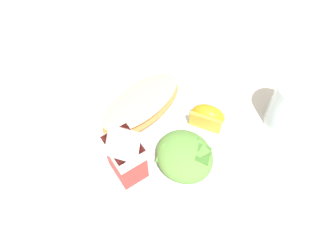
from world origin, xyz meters
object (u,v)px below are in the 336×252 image
at_px(cheesy_pizza_bread, 141,105).
at_px(milk_carton, 125,153).
at_px(green_salad_pile, 185,156).
at_px(drinking_clear_cup, 289,106).
at_px(white_plate, 168,131).
at_px(orange_wedge_front, 208,116).

distance_m(cheesy_pizza_bread, milk_carton, 0.12).
xyz_separation_m(green_salad_pile, milk_carton, (0.04, 0.08, 0.04)).
relative_size(cheesy_pizza_bread, milk_carton, 1.66).
bearing_deg(drinking_clear_cup, white_plate, 63.32).
height_order(orange_wedge_front, drinking_clear_cup, drinking_clear_cup).
bearing_deg(green_salad_pile, drinking_clear_cup, -97.71).
xyz_separation_m(white_plate, orange_wedge_front, (-0.03, -0.07, 0.03)).
distance_m(milk_carton, orange_wedge_front, 0.17).
distance_m(white_plate, green_salad_pile, 0.07).
relative_size(milk_carton, orange_wedge_front, 1.58).
distance_m(cheesy_pizza_bread, orange_wedge_front, 0.12).
bearing_deg(milk_carton, cheesy_pizza_bread, -42.09).
xyz_separation_m(milk_carton, drinking_clear_cup, (-0.07, -0.29, -0.03)).
height_order(cheesy_pizza_bread, green_salad_pile, green_salad_pile).
relative_size(white_plate, milk_carton, 2.55).
height_order(cheesy_pizza_bread, orange_wedge_front, orange_wedge_front).
bearing_deg(drinking_clear_cup, cheesy_pizza_bread, 53.56).
distance_m(white_plate, drinking_clear_cup, 0.22).
height_order(milk_carton, drinking_clear_cup, milk_carton).
height_order(green_salad_pile, drinking_clear_cup, drinking_clear_cup).
relative_size(orange_wedge_front, drinking_clear_cup, 0.70).
relative_size(cheesy_pizza_bread, orange_wedge_front, 2.61).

